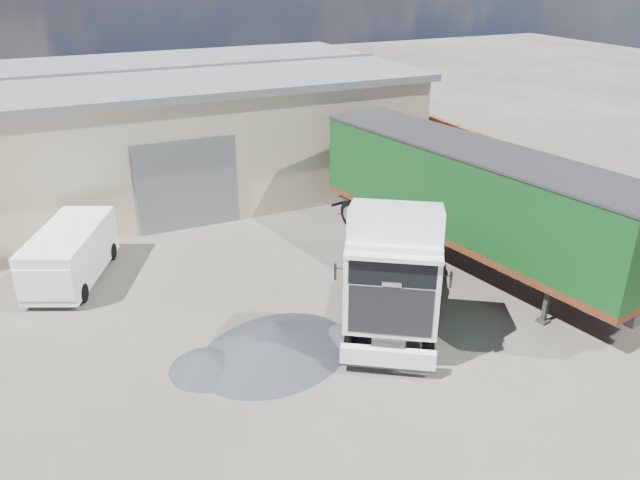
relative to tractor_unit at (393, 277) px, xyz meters
name	(u,v)px	position (x,y,z in m)	size (l,w,h in m)	color
ground	(349,344)	(-1.37, -0.05, -1.80)	(120.00, 120.00, 0.00)	#2B2722
warehouse	(63,138)	(-7.37, 15.94, 0.86)	(30.60, 12.60, 5.42)	beige
brick_boundary_wall	(528,182)	(10.13, 5.95, -0.55)	(0.35, 26.00, 2.50)	brown
tractor_unit	(393,277)	(0.00, 0.00, 0.00)	(5.44, 6.56, 4.28)	black
box_trailer	(469,194)	(4.58, 2.82, 0.79)	(4.96, 13.05, 4.25)	#2D2D30
panel_van	(68,257)	(-8.10, 7.05, -0.87)	(3.42, 4.73, 1.79)	black
gravel_heap	(272,339)	(-3.48, 0.41, -1.36)	(6.31, 5.98, 0.95)	black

